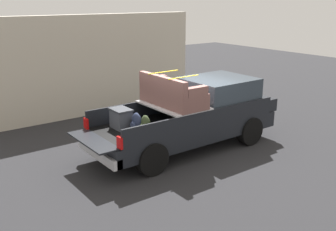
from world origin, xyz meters
The scene contains 3 objects.
ground_plane centered at (0.00, 0.00, 0.00)m, with size 40.00×40.00×0.00m, color #262628.
pickup_truck centered at (0.38, 0.00, 0.99)m, with size 6.05×2.06×2.23m.
building_facade centered at (-0.44, 4.86, 1.81)m, with size 8.45×0.36×3.63m, color beige.
Camera 1 is at (-6.68, -8.20, 4.19)m, focal length 41.73 mm.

